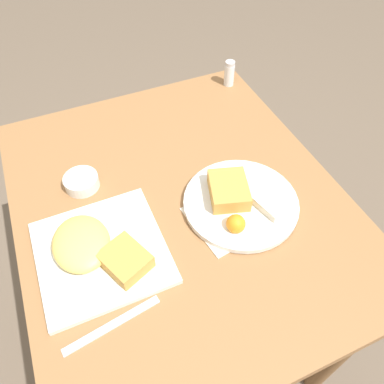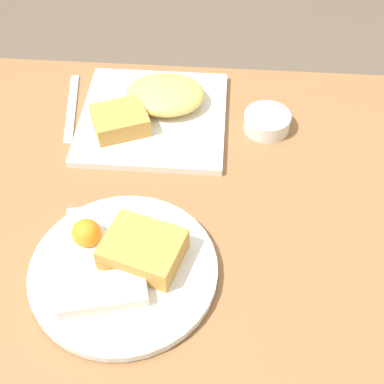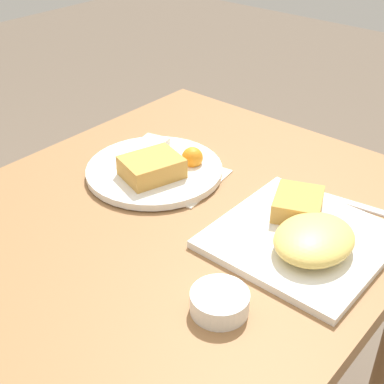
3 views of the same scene
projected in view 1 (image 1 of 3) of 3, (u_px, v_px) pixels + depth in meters
name	position (u px, v px, depth m)	size (l,w,h in m)	color
ground_plane	(184.00, 318.00, 1.51)	(8.00, 8.00, 0.00)	brown
dining_table	(181.00, 222.00, 1.00)	(0.93, 0.78, 0.77)	olive
menu_card	(238.00, 211.00, 0.90)	(0.20, 0.25, 0.00)	beige
plate_square_near	(97.00, 250.00, 0.80)	(0.27, 0.27, 0.06)	white
plate_oval_far	(240.00, 200.00, 0.90)	(0.28, 0.28, 0.05)	white
sauce_ramekin	(81.00, 181.00, 0.94)	(0.09, 0.09, 0.03)	white
salt_shaker	(229.00, 75.00, 1.21)	(0.03, 0.03, 0.08)	white
butter_knife	(112.00, 325.00, 0.72)	(0.05, 0.20, 0.00)	silver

